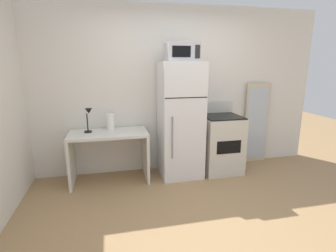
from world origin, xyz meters
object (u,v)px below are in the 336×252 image
object	(u,v)px
paper_towel_roll	(110,122)
refrigerator	(180,120)
desk_lamp	(88,116)
oven_range	(220,143)
desk	(109,147)
leaning_mirror	(256,123)
microwave	(182,52)

from	to	relation	value
paper_towel_roll	refrigerator	size ratio (longest dim) A/B	0.14
desk_lamp	oven_range	distance (m)	2.09
desk	refrigerator	xyz separation A→B (m)	(1.08, -0.01, 0.35)
desk	leaning_mirror	bearing A→B (deg)	5.48
paper_towel_roll	microwave	distance (m)	1.46
oven_range	refrigerator	bearing A→B (deg)	179.80
refrigerator	microwave	bearing A→B (deg)	-89.67
desk	desk_lamp	xyz separation A→B (m)	(-0.26, 0.05, 0.47)
desk_lamp	refrigerator	world-z (taller)	refrigerator
oven_range	leaning_mirror	bearing A→B (deg)	18.14
oven_range	leaning_mirror	xyz separation A→B (m)	(0.78, 0.26, 0.23)
paper_towel_roll	leaning_mirror	bearing A→B (deg)	2.58
desk	refrigerator	size ratio (longest dim) A/B	0.64
microwave	leaning_mirror	xyz separation A→B (m)	(1.46, 0.27, -1.18)
desk	oven_range	bearing A→B (deg)	-0.38
desk_lamp	oven_range	size ratio (longest dim) A/B	0.32
desk_lamp	refrigerator	size ratio (longest dim) A/B	0.20
desk	desk_lamp	distance (m)	0.54
refrigerator	leaning_mirror	world-z (taller)	refrigerator
desk	paper_towel_roll	world-z (taller)	paper_towel_roll
desk_lamp	refrigerator	xyz separation A→B (m)	(1.35, -0.06, -0.12)
paper_towel_roll	microwave	bearing A→B (deg)	-8.78
desk	microwave	size ratio (longest dim) A/B	2.44
refrigerator	microwave	xyz separation A→B (m)	(0.00, -0.02, 1.01)
oven_range	paper_towel_roll	bearing A→B (deg)	175.27
paper_towel_roll	microwave	xyz separation A→B (m)	(1.05, -0.16, 1.01)
refrigerator	oven_range	size ratio (longest dim) A/B	1.59
microwave	leaning_mirror	bearing A→B (deg)	10.66
desk_lamp	microwave	bearing A→B (deg)	-3.57
desk_lamp	leaning_mirror	distance (m)	2.82
desk_lamp	paper_towel_roll	distance (m)	0.33
refrigerator	leaning_mirror	bearing A→B (deg)	9.85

